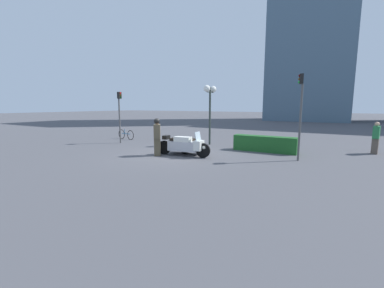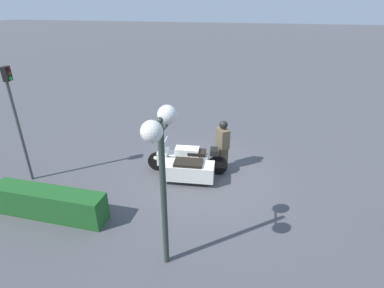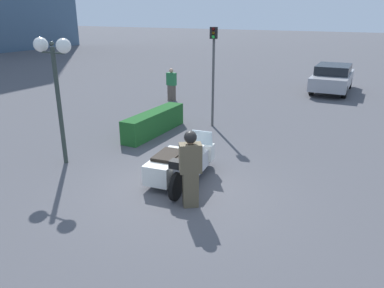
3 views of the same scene
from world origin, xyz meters
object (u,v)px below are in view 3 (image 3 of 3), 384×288
twin_lamp_post (54,64)px  pedestrian_bystander (172,85)px  police_motorcycle (180,163)px  traffic_light_near (213,63)px  officer_rider (190,167)px  parked_car_background (332,78)px  hedge_bush_curbside (154,123)px

twin_lamp_post → pedestrian_bystander: bearing=9.2°
police_motorcycle → traffic_light_near: traffic_light_near is taller
officer_rider → police_motorcycle: bearing=-176.8°
twin_lamp_post → parked_car_background: 15.14m
police_motorcycle → twin_lamp_post: size_ratio=0.77×
officer_rider → parked_car_background: size_ratio=0.39×
police_motorcycle → officer_rider: size_ratio=1.53×
officer_rider → pedestrian_bystander: (8.79, 5.68, -0.15)m
parked_car_background → police_motorcycle: bearing=171.5°
pedestrian_bystander → traffic_light_near: bearing=-119.9°
hedge_bush_curbside → officer_rider: bearing=-138.4°
officer_rider → twin_lamp_post: 4.76m
traffic_light_near → twin_lamp_post: bearing=-35.6°
officer_rider → hedge_bush_curbside: 5.43m
officer_rider → pedestrian_bystander: 10.47m
officer_rider → hedge_bush_curbside: (4.04, 3.59, -0.53)m
hedge_bush_curbside → parked_car_background: bearing=-22.8°
police_motorcycle → parked_car_background: (13.55, -1.72, 0.30)m
police_motorcycle → hedge_bush_curbside: size_ratio=0.85×
officer_rider → traffic_light_near: (5.81, 2.14, 1.42)m
twin_lamp_post → traffic_light_near: (5.26, -2.20, -0.45)m
police_motorcycle → hedge_bush_curbside: 4.04m
police_motorcycle → twin_lamp_post: 4.22m
officer_rider → twin_lamp_post: (0.55, 4.34, 1.88)m
officer_rider → pedestrian_bystander: size_ratio=1.13×
police_motorcycle → twin_lamp_post: bearing=92.3°
hedge_bush_curbside → parked_car_background: (10.58, -4.45, 0.37)m
hedge_bush_curbside → parked_car_background: parked_car_background is taller
pedestrian_bystander → police_motorcycle: bearing=-137.8°
police_motorcycle → pedestrian_bystander: 9.11m
hedge_bush_curbside → pedestrian_bystander: (4.75, 2.09, 0.38)m
twin_lamp_post → hedge_bush_curbside: bearing=-12.2°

